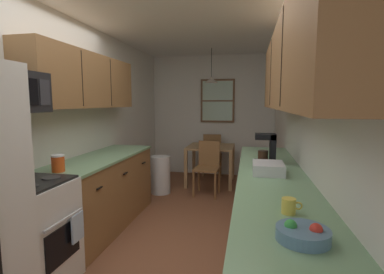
# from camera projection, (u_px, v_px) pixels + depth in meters

# --- Properties ---
(ground_plane) EXTENTS (12.00, 12.00, 0.00)m
(ground_plane) POSITION_uv_depth(u_px,v_px,m) (187.00, 222.00, 3.74)
(ground_plane) COLOR brown
(wall_left) EXTENTS (0.10, 9.00, 2.55)m
(wall_left) POSITION_uv_depth(u_px,v_px,m) (89.00, 123.00, 3.85)
(wall_left) COLOR silver
(wall_left) RESTS_ON ground
(wall_right) EXTENTS (0.10, 9.00, 2.55)m
(wall_right) POSITION_uv_depth(u_px,v_px,m) (299.00, 127.00, 3.33)
(wall_right) COLOR silver
(wall_right) RESTS_ON ground
(wall_back) EXTENTS (4.40, 0.10, 2.55)m
(wall_back) POSITION_uv_depth(u_px,v_px,m) (213.00, 116.00, 6.17)
(wall_back) COLOR silver
(wall_back) RESTS_ON ground
(ceiling_slab) EXTENTS (4.40, 9.00, 0.08)m
(ceiling_slab) POSITION_uv_depth(u_px,v_px,m) (186.00, 16.00, 3.43)
(ceiling_slab) COLOR white
(stove_range) EXTENTS (0.66, 0.60, 1.10)m
(stove_range) POSITION_uv_depth(u_px,v_px,m) (28.00, 234.00, 2.35)
(stove_range) COLOR white
(stove_range) RESTS_ON ground
(microwave_over_range) EXTENTS (0.39, 0.58, 0.33)m
(microwave_over_range) POSITION_uv_depth(u_px,v_px,m) (6.00, 92.00, 2.24)
(microwave_over_range) COLOR black
(counter_left) EXTENTS (0.64, 1.87, 0.90)m
(counter_left) POSITION_uv_depth(u_px,v_px,m) (103.00, 192.00, 3.56)
(counter_left) COLOR olive
(counter_left) RESTS_ON ground
(upper_cabinets_left) EXTENTS (0.33, 1.95, 0.63)m
(upper_cabinets_left) POSITION_uv_depth(u_px,v_px,m) (85.00, 81.00, 3.37)
(upper_cabinets_left) COLOR olive
(counter_right) EXTENTS (0.64, 3.38, 0.90)m
(counter_right) POSITION_uv_depth(u_px,v_px,m) (272.00, 224.00, 2.61)
(counter_right) COLOR olive
(counter_right) RESTS_ON ground
(upper_cabinets_right) EXTENTS (0.33, 3.06, 0.71)m
(upper_cabinets_right) POSITION_uv_depth(u_px,v_px,m) (295.00, 66.00, 2.37)
(upper_cabinets_right) COLOR olive
(dining_table) EXTENTS (0.86, 0.84, 0.74)m
(dining_table) POSITION_uv_depth(u_px,v_px,m) (211.00, 152.00, 5.44)
(dining_table) COLOR #A87F51
(dining_table) RESTS_ON ground
(dining_chair_near) EXTENTS (0.43, 0.43, 0.90)m
(dining_chair_near) POSITION_uv_depth(u_px,v_px,m) (208.00, 165.00, 4.84)
(dining_chair_near) COLOR olive
(dining_chair_near) RESTS_ON ground
(dining_chair_far) EXTENTS (0.43, 0.43, 0.90)m
(dining_chair_far) POSITION_uv_depth(u_px,v_px,m) (212.00, 152.00, 6.08)
(dining_chair_far) COLOR olive
(dining_chair_far) RESTS_ON ground
(pendant_light) EXTENTS (0.25, 0.25, 0.63)m
(pendant_light) POSITION_uv_depth(u_px,v_px,m) (211.00, 80.00, 5.28)
(pendant_light) COLOR black
(back_window) EXTENTS (0.72, 0.05, 0.91)m
(back_window) POSITION_uv_depth(u_px,v_px,m) (217.00, 101.00, 6.04)
(back_window) COLOR brown
(trash_bin) EXTENTS (0.34, 0.34, 0.64)m
(trash_bin) POSITION_uv_depth(u_px,v_px,m) (161.00, 175.00, 4.91)
(trash_bin) COLOR white
(trash_bin) RESTS_ON ground
(storage_canister) EXTENTS (0.12, 0.12, 0.16)m
(storage_canister) POSITION_uv_depth(u_px,v_px,m) (58.00, 163.00, 2.71)
(storage_canister) COLOR #D84C19
(storage_canister) RESTS_ON counter_left
(dish_towel) EXTENTS (0.02, 0.16, 0.24)m
(dish_towel) POSITION_uv_depth(u_px,v_px,m) (78.00, 227.00, 2.43)
(dish_towel) COLOR silver
(coffee_maker) EXTENTS (0.22, 0.18, 0.32)m
(coffee_maker) POSITION_uv_depth(u_px,v_px,m) (268.00, 148.00, 3.10)
(coffee_maker) COLOR black
(coffee_maker) RESTS_ON counter_right
(mug_by_coffeemaker) EXTENTS (0.12, 0.08, 0.09)m
(mug_by_coffeemaker) POSITION_uv_depth(u_px,v_px,m) (289.00, 206.00, 1.68)
(mug_by_coffeemaker) COLOR #E5CC4C
(mug_by_coffeemaker) RESTS_ON counter_right
(fruit_bowl) EXTENTS (0.25, 0.25, 0.09)m
(fruit_bowl) POSITION_uv_depth(u_px,v_px,m) (303.00, 233.00, 1.36)
(fruit_bowl) COLOR #597F9E
(fruit_bowl) RESTS_ON counter_right
(dish_rack) EXTENTS (0.28, 0.34, 0.10)m
(dish_rack) POSITION_uv_depth(u_px,v_px,m) (268.00, 168.00, 2.65)
(dish_rack) COLOR silver
(dish_rack) RESTS_ON counter_right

